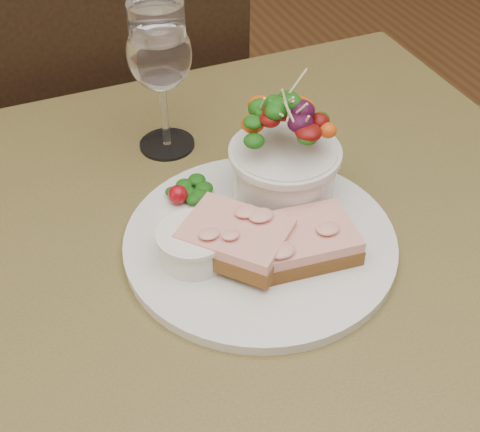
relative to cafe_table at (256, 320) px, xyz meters
name	(u,v)px	position (x,y,z in m)	size (l,w,h in m)	color
cafe_table	(256,320)	(0.00, 0.00, 0.00)	(0.80, 0.80, 0.75)	#4B4120
chair_far	(124,216)	(-0.02, 0.64, -0.36)	(0.43, 0.43, 0.90)	black
dinner_plate	(260,242)	(0.01, 0.01, 0.11)	(0.29, 0.29, 0.01)	silver
sandwich_front	(304,240)	(0.04, -0.02, 0.13)	(0.11, 0.09, 0.03)	#523815
sandwich_back	(236,238)	(-0.02, 0.00, 0.14)	(0.13, 0.13, 0.03)	#523815
ramekin	(193,244)	(-0.07, 0.01, 0.13)	(0.07, 0.07, 0.04)	white
salad_bowl	(285,150)	(0.06, 0.07, 0.17)	(0.11, 0.11, 0.13)	silver
garnish	(185,191)	(-0.04, 0.11, 0.12)	(0.05, 0.04, 0.02)	#0E3309
wine_glass	(160,58)	(-0.02, 0.23, 0.22)	(0.08, 0.08, 0.18)	white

